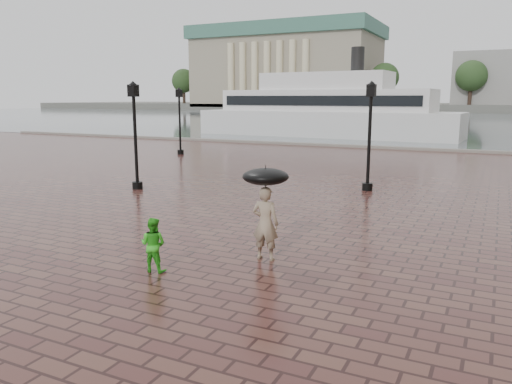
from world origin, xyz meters
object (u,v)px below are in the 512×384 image
(street_lamps, at_px, (219,128))
(child_pedestrian, at_px, (153,245))
(ferry_near, at_px, (326,110))
(adult_pedestrian, at_px, (265,223))

(street_lamps, height_order, child_pedestrian, street_lamps)
(street_lamps, relative_size, ferry_near, 0.58)
(street_lamps, height_order, ferry_near, ferry_near)
(street_lamps, bearing_deg, ferry_near, 96.71)
(child_pedestrian, relative_size, ferry_near, 0.05)
(adult_pedestrian, xyz_separation_m, ferry_near, (-11.16, 38.46, 1.70))
(street_lamps, distance_m, ferry_near, 27.04)
(street_lamps, bearing_deg, adult_pedestrian, -55.43)
(child_pedestrian, xyz_separation_m, ferry_near, (-9.24, 40.31, 1.98))
(adult_pedestrian, relative_size, ferry_near, 0.07)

